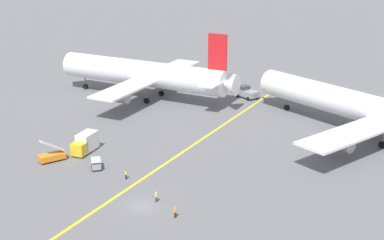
# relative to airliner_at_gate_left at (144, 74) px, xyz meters

# --- Properties ---
(ground_plane) EXTENTS (600.00, 600.00, 0.00)m
(ground_plane) POSITION_rel_airliner_at_gate_left_xyz_m (27.83, -47.42, -5.90)
(ground_plane) COLOR slate
(taxiway_stripe) EXTENTS (5.91, 119.90, 0.01)m
(taxiway_stripe) POSITION_rel_airliner_at_gate_left_xyz_m (23.22, -37.42, -5.90)
(taxiway_stripe) COLOR yellow
(taxiway_stripe) RESTS_ON ground
(airliner_at_gate_left) EXTENTS (47.70, 39.72, 16.86)m
(airliner_at_gate_left) POSITION_rel_airliner_at_gate_left_xyz_m (0.00, 0.00, 0.00)
(airliner_at_gate_left) COLOR silver
(airliner_at_gate_left) RESTS_ON ground
(airliner_being_pushed) EXTENTS (57.75, 45.26, 16.31)m
(airliner_being_pushed) POSITION_rel_airliner_at_gate_left_xyz_m (54.01, -4.00, -0.58)
(airliner_being_pushed) COLOR silver
(airliner_being_pushed) RESTS_ON ground
(pushback_tug) EXTENTS (8.36, 5.25, 3.03)m
(pushback_tug) POSITION_rel_airliner_at_gate_left_xyz_m (21.71, 11.04, -4.61)
(pushback_tug) COLOR gray
(pushback_tug) RESTS_ON ground
(gse_stair_truck_yellow) EXTENTS (3.96, 4.90, 4.06)m
(gse_stair_truck_yellow) POSITION_rel_airliner_at_gate_left_xyz_m (5.29, -39.92, -4.87)
(gse_stair_truck_yellow) COLOR orange
(gse_stair_truck_yellow) RESTS_ON ground
(gse_baggage_cart_near_cluster) EXTENTS (2.95, 3.11, 1.71)m
(gse_baggage_cart_near_cluster) POSITION_rel_airliner_at_gate_left_xyz_m (14.13, -39.40, -5.04)
(gse_baggage_cart_near_cluster) COLOR gray
(gse_baggage_cart_near_cluster) RESTS_ON ground
(gse_catering_truck_tall) EXTENTS (2.80, 5.99, 3.50)m
(gse_catering_truck_tall) POSITION_rel_airliner_at_gate_left_xyz_m (8.12, -34.18, -4.14)
(gse_catering_truck_tall) COLOR gold
(gse_catering_truck_tall) RESTS_ON ground
(ground_crew_ramp_agent_by_cones) EXTENTS (0.36, 0.36, 1.60)m
(ground_crew_ramp_agent_by_cones) POSITION_rel_airliner_at_gate_left_xyz_m (20.78, -40.63, -5.07)
(ground_crew_ramp_agent_by_cones) COLOR black
(ground_crew_ramp_agent_by_cones) RESTS_ON ground
(ground_crew_marshaller_foreground) EXTENTS (0.36, 0.36, 1.72)m
(ground_crew_marshaller_foreground) POSITION_rel_airliner_at_gate_left_xyz_m (33.77, -48.38, -5.00)
(ground_crew_marshaller_foreground) COLOR black
(ground_crew_marshaller_foreground) RESTS_ON ground
(ground_crew_wing_walker_right) EXTENTS (0.46, 0.37, 1.65)m
(ground_crew_wing_walker_right) POSITION_rel_airliner_at_gate_left_xyz_m (29.06, -45.40, -5.04)
(ground_crew_wing_walker_right) COLOR #2D3351
(ground_crew_wing_walker_right) RESTS_ON ground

